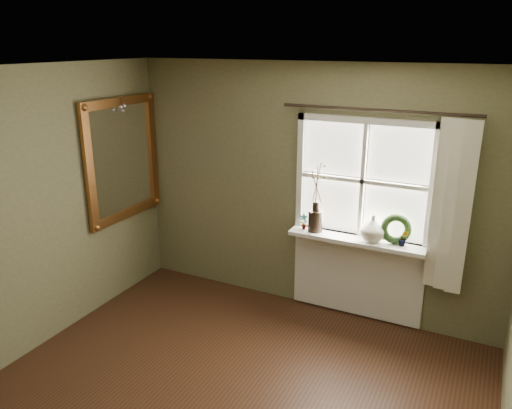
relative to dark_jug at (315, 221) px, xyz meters
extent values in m
plane|color=silver|center=(-0.12, -2.12, 1.57)|extent=(4.50, 4.50, 0.00)
cube|color=#656443|center=(-0.12, 0.18, 0.27)|extent=(4.00, 0.10, 2.60)
cube|color=silver|center=(0.43, 0.10, -0.14)|extent=(1.36, 0.06, 0.06)
cube|color=silver|center=(0.43, 0.10, 1.04)|extent=(1.36, 0.06, 0.06)
cube|color=silver|center=(-0.22, 0.10, 0.45)|extent=(0.06, 0.06, 1.24)
cube|color=silver|center=(1.08, 0.10, 0.45)|extent=(0.06, 0.06, 1.24)
cube|color=silver|center=(0.43, 0.10, 0.45)|extent=(1.24, 0.05, 0.04)
cube|color=silver|center=(0.43, 0.10, 0.45)|extent=(0.04, 0.05, 1.12)
cube|color=white|center=(0.11, 0.12, 0.75)|extent=(0.59, 0.01, 0.53)
cube|color=white|center=(0.76, 0.12, 0.75)|extent=(0.59, 0.01, 0.53)
cube|color=white|center=(0.11, 0.12, 0.16)|extent=(0.59, 0.01, 0.53)
cube|color=white|center=(0.76, 0.12, 0.16)|extent=(0.59, 0.01, 0.53)
cube|color=silver|center=(0.43, 0.00, -0.13)|extent=(1.36, 0.26, 0.04)
cube|color=silver|center=(0.43, 0.11, -0.57)|extent=(1.36, 0.04, 0.88)
cylinder|color=black|center=(0.00, 0.00, 0.00)|extent=(0.20, 0.20, 0.22)
imported|color=silver|center=(0.59, 0.00, 0.02)|extent=(0.27, 0.27, 0.26)
torus|color=#243F1C|center=(0.80, 0.04, 0.00)|extent=(0.32, 0.21, 0.30)
imported|color=#243F1C|center=(-0.13, 0.00, -0.03)|extent=(0.10, 0.09, 0.16)
imported|color=#243F1C|center=(0.89, 0.00, -0.03)|extent=(0.10, 0.08, 0.17)
cube|color=beige|center=(1.27, 0.01, 0.34)|extent=(0.36, 0.12, 1.59)
cylinder|color=black|center=(0.53, 0.05, 1.15)|extent=(1.84, 0.03, 0.03)
cube|color=white|center=(-2.09, -0.44, 0.52)|extent=(0.02, 0.93, 1.14)
cube|color=#9A5E2D|center=(-2.08, -0.44, 1.14)|extent=(0.05, 1.12, 0.10)
cube|color=#9A5E2D|center=(-2.08, -0.44, -0.09)|extent=(0.05, 1.12, 0.10)
cube|color=#9A5E2D|center=(-2.08, -0.96, 0.52)|extent=(0.05, 0.10, 1.14)
cube|color=#9A5E2D|center=(-2.08, 0.07, 0.52)|extent=(0.05, 0.10, 1.14)
sphere|color=silver|center=(-2.03, -0.47, 1.09)|extent=(0.04, 0.04, 0.04)
sphere|color=silver|center=(-2.03, -0.44, 1.05)|extent=(0.04, 0.04, 0.04)
sphere|color=silver|center=(-2.03, -0.41, 1.10)|extent=(0.04, 0.04, 0.04)
camera|label=1|loc=(1.59, -4.56, 1.76)|focal=35.00mm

